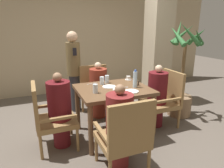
{
  "coord_description": "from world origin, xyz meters",
  "views": [
    {
      "loc": [
        -1.1,
        -2.64,
        1.67
      ],
      "look_at": [
        0.0,
        0.04,
        0.83
      ],
      "focal_mm": 32.0,
      "sensor_mm": 36.0,
      "label": 1
    }
  ],
  "objects_px": {
    "chair_near_corner": "(125,136)",
    "chair_far_side": "(96,90)",
    "glass_tall_far": "(102,81)",
    "diner_in_left_chair": "(60,110)",
    "teacup_with_saucer": "(128,78)",
    "plate_main_right": "(131,91)",
    "diner_in_right_chair": "(157,95)",
    "glass_tall_near": "(107,79)",
    "diner_in_far_chair": "(98,90)",
    "bowl_small": "(117,90)",
    "chair_right_side": "(164,98)",
    "glass_tall_mid": "(95,89)",
    "plate_main_left": "(109,87)",
    "standing_host": "(74,70)",
    "water_bottle": "(135,79)",
    "chair_left_side": "(49,116)",
    "diner_in_near_chair": "(119,126)",
    "potted_palm": "(181,86)"
  },
  "relations": [
    {
      "from": "chair_near_corner",
      "to": "chair_far_side",
      "type": "bearing_deg",
      "value": 82.95
    },
    {
      "from": "chair_near_corner",
      "to": "glass_tall_far",
      "type": "distance_m",
      "value": 1.16
    },
    {
      "from": "diner_in_left_chair",
      "to": "teacup_with_saucer",
      "type": "height_order",
      "value": "diner_in_left_chair"
    },
    {
      "from": "diner_in_left_chair",
      "to": "plate_main_right",
      "type": "distance_m",
      "value": 1.03
    },
    {
      "from": "diner_in_right_chair",
      "to": "glass_tall_near",
      "type": "distance_m",
      "value": 0.89
    },
    {
      "from": "diner_in_far_chair",
      "to": "chair_near_corner",
      "type": "distance_m",
      "value": 1.59
    },
    {
      "from": "teacup_with_saucer",
      "to": "bowl_small",
      "type": "distance_m",
      "value": 0.67
    },
    {
      "from": "chair_right_side",
      "to": "glass_tall_mid",
      "type": "relative_size",
      "value": 7.44
    },
    {
      "from": "glass_tall_mid",
      "to": "teacup_with_saucer",
      "type": "bearing_deg",
      "value": 31.57
    },
    {
      "from": "plate_main_left",
      "to": "glass_tall_far",
      "type": "relative_size",
      "value": 1.63
    },
    {
      "from": "teacup_with_saucer",
      "to": "chair_right_side",
      "type": "bearing_deg",
      "value": -32.63
    },
    {
      "from": "chair_right_side",
      "to": "standing_host",
      "type": "relative_size",
      "value": 0.6
    },
    {
      "from": "water_bottle",
      "to": "glass_tall_mid",
      "type": "bearing_deg",
      "value": -177.27
    },
    {
      "from": "diner_in_far_chair",
      "to": "glass_tall_mid",
      "type": "relative_size",
      "value": 8.29
    },
    {
      "from": "water_bottle",
      "to": "chair_left_side",
      "type": "bearing_deg",
      "value": 175.96
    },
    {
      "from": "diner_in_left_chair",
      "to": "plate_main_left",
      "type": "height_order",
      "value": "diner_in_left_chair"
    },
    {
      "from": "diner_in_left_chair",
      "to": "standing_host",
      "type": "xyz_separation_m",
      "value": [
        0.46,
        1.18,
        0.3
      ]
    },
    {
      "from": "glass_tall_mid",
      "to": "glass_tall_far",
      "type": "xyz_separation_m",
      "value": [
        0.22,
        0.36,
        0.0
      ]
    },
    {
      "from": "diner_in_far_chair",
      "to": "chair_right_side",
      "type": "xyz_separation_m",
      "value": [
        0.95,
        -0.71,
        -0.05
      ]
    },
    {
      "from": "diner_in_left_chair",
      "to": "glass_tall_mid",
      "type": "height_order",
      "value": "diner_in_left_chair"
    },
    {
      "from": "diner_in_right_chair",
      "to": "water_bottle",
      "type": "distance_m",
      "value": 0.6
    },
    {
      "from": "chair_right_side",
      "to": "glass_tall_mid",
      "type": "xyz_separation_m",
      "value": [
        -1.27,
        -0.12,
        0.35
      ]
    },
    {
      "from": "chair_left_side",
      "to": "standing_host",
      "type": "xyz_separation_m",
      "value": [
        0.61,
        1.18,
        0.36
      ]
    },
    {
      "from": "diner_in_near_chair",
      "to": "water_bottle",
      "type": "height_order",
      "value": "diner_in_near_chair"
    },
    {
      "from": "potted_palm",
      "to": "diner_in_right_chair",
      "type": "bearing_deg",
      "value": -163.96
    },
    {
      "from": "diner_in_right_chair",
      "to": "plate_main_right",
      "type": "distance_m",
      "value": 0.72
    },
    {
      "from": "diner_in_left_chair",
      "to": "glass_tall_mid",
      "type": "distance_m",
      "value": 0.57
    },
    {
      "from": "diner_in_right_chair",
      "to": "diner_in_far_chair",
      "type": "bearing_deg",
      "value": 138.43
    },
    {
      "from": "chair_right_side",
      "to": "standing_host",
      "type": "distance_m",
      "value": 1.79
    },
    {
      "from": "bowl_small",
      "to": "glass_tall_mid",
      "type": "relative_size",
      "value": 0.99
    },
    {
      "from": "plate_main_left",
      "to": "bowl_small",
      "type": "xyz_separation_m",
      "value": [
        0.03,
        -0.24,
        0.01
      ]
    },
    {
      "from": "diner_in_far_chair",
      "to": "teacup_with_saucer",
      "type": "relative_size",
      "value": 8.93
    },
    {
      "from": "standing_host",
      "to": "diner_in_near_chair",
      "type": "bearing_deg",
      "value": -86.05
    },
    {
      "from": "diner_in_far_chair",
      "to": "glass_tall_far",
      "type": "relative_size",
      "value": 8.29
    },
    {
      "from": "diner_in_right_chair",
      "to": "chair_right_side",
      "type": "bearing_deg",
      "value": -0.0
    },
    {
      "from": "diner_in_near_chair",
      "to": "bowl_small",
      "type": "distance_m",
      "value": 0.63
    },
    {
      "from": "chair_left_side",
      "to": "chair_right_side",
      "type": "xyz_separation_m",
      "value": [
        1.91,
        0.0,
        0.0
      ]
    },
    {
      "from": "diner_in_far_chair",
      "to": "bowl_small",
      "type": "height_order",
      "value": "diner_in_far_chair"
    },
    {
      "from": "diner_in_far_chair",
      "to": "glass_tall_near",
      "type": "xyz_separation_m",
      "value": [
        0.01,
        -0.42,
        0.3
      ]
    },
    {
      "from": "chair_near_corner",
      "to": "chair_right_side",
      "type": "bearing_deg",
      "value": 36.48
    },
    {
      "from": "chair_far_side",
      "to": "potted_palm",
      "type": "height_order",
      "value": "potted_palm"
    },
    {
      "from": "chair_far_side",
      "to": "bowl_small",
      "type": "distance_m",
      "value": 1.08
    },
    {
      "from": "diner_in_left_chair",
      "to": "bowl_small",
      "type": "xyz_separation_m",
      "value": [
        0.79,
        -0.17,
        0.24
      ]
    },
    {
      "from": "potted_palm",
      "to": "glass_tall_mid",
      "type": "xyz_separation_m",
      "value": [
        -1.8,
        -0.32,
        0.26
      ]
    },
    {
      "from": "diner_in_far_chair",
      "to": "plate_main_left",
      "type": "relative_size",
      "value": 5.08
    },
    {
      "from": "chair_far_side",
      "to": "diner_in_right_chair",
      "type": "height_order",
      "value": "diner_in_right_chair"
    },
    {
      "from": "diner_in_right_chair",
      "to": "teacup_with_saucer",
      "type": "relative_size",
      "value": 9.1
    },
    {
      "from": "plate_main_right",
      "to": "water_bottle",
      "type": "distance_m",
      "value": 0.26
    },
    {
      "from": "chair_right_side",
      "to": "glass_tall_near",
      "type": "distance_m",
      "value": 1.05
    },
    {
      "from": "chair_left_side",
      "to": "plate_main_left",
      "type": "relative_size",
      "value": 4.55
    }
  ]
}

